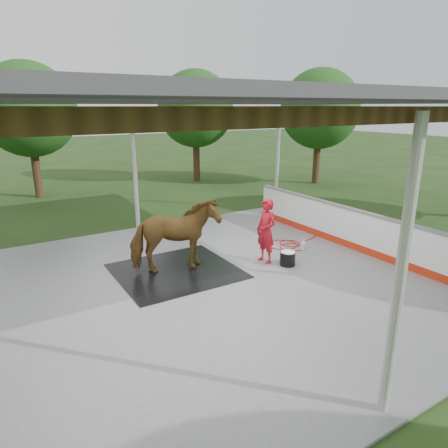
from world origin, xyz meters
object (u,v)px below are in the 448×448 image
horse (175,236)px  handler (266,231)px  wash_bucket (288,258)px  dasher_board (350,229)px

horse → handler: (2.26, -0.63, -0.07)m
handler → wash_bucket: bearing=28.7°
horse → handler: 2.34m
dasher_board → handler: (-2.73, 0.35, 0.29)m
dasher_board → handler: handler is taller
horse → handler: bearing=-94.4°
horse → handler: size_ratio=1.26×
dasher_board → wash_bucket: 2.43m
dasher_board → wash_bucket: dasher_board is taller
horse → dasher_board: bearing=-90.0°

